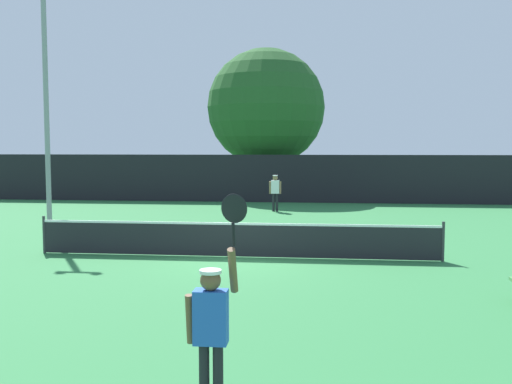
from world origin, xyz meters
TOP-DOWN VIEW (x-y plane):
  - ground_plane at (0.00, 0.00)m, footprint 120.00×120.00m
  - tennis_net at (0.00, 0.00)m, footprint 11.21×0.08m
  - perimeter_fence at (0.00, 15.71)m, footprint 35.27×0.12m
  - player_serving at (1.07, -9.26)m, footprint 0.67×0.40m
  - player_receiving at (0.23, 11.28)m, footprint 0.57×0.25m
  - tennis_ball at (0.65, 1.91)m, footprint 0.07×0.07m
  - light_pole at (-7.48, 4.24)m, footprint 1.18×0.28m
  - large_tree at (-0.94, 19.20)m, footprint 7.08×7.08m
  - parked_car_near at (6.75, 21.79)m, footprint 2.06×4.27m

SIDE VIEW (x-z plane):
  - ground_plane at x=0.00m, z-range 0.00..0.00m
  - tennis_ball at x=0.65m, z-range 0.00..0.07m
  - tennis_net at x=0.00m, z-range -0.02..1.05m
  - parked_car_near at x=6.75m, z-range -0.07..1.62m
  - player_receiving at x=0.23m, z-range 0.20..1.91m
  - player_serving at x=1.07m, z-range -0.15..2.38m
  - perimeter_fence at x=0.00m, z-range 0.00..2.61m
  - light_pole at x=-7.48m, z-range 0.58..10.10m
  - large_tree at x=-0.94m, z-range 0.93..9.88m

